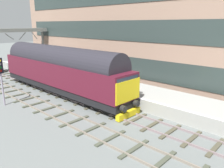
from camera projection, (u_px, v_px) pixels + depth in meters
The scene contains 10 objects.
ground_plane at pixel (85, 102), 19.83m from camera, with size 140.00×140.00×0.00m, color slate.
track_main at pixel (85, 101), 19.82m from camera, with size 2.50×60.00×0.15m.
track_adjacent_west at pixel (54, 111), 17.54m from camera, with size 2.50×60.00×0.15m.
station_platform at pixel (113, 88), 22.24m from camera, with size 4.00×44.00×1.01m.
station_building at pixel (135, 32), 26.15m from camera, with size 4.68×40.14×11.58m.
diesel_locomotive at pixel (59, 69), 21.65m from camera, with size 2.74×17.56×4.68m.
signal_post_near at pixel (1, 75), 18.34m from camera, with size 0.44×0.22×4.04m.
platform_number_sign at pixel (136, 81), 17.93m from camera, with size 0.10×0.44×1.87m.
waiting_passenger at pixel (71, 66), 25.98m from camera, with size 0.36×0.51×1.64m.
overhead_footbridge at pixel (2, 33), 30.38m from camera, with size 12.53×2.00×6.09m.
Camera 1 is at (-12.05, -14.55, 6.68)m, focal length 35.94 mm.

